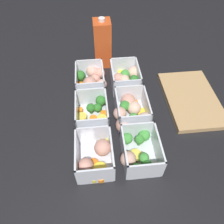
% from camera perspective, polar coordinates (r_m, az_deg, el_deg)
% --- Properties ---
extents(ground_plane, '(4.00, 4.00, 0.00)m').
position_cam_1_polar(ground_plane, '(0.75, 0.00, -1.35)').
color(ground_plane, black).
extents(container_near_left, '(0.15, 0.12, 0.08)m').
position_cam_1_polar(container_near_left, '(0.84, -5.38, 8.44)').
color(container_near_left, silver).
rests_on(container_near_left, ground_plane).
extents(container_near_center, '(0.14, 0.11, 0.08)m').
position_cam_1_polar(container_near_center, '(0.73, -5.06, -0.42)').
color(container_near_center, silver).
rests_on(container_near_center, ground_plane).
extents(container_near_right, '(0.15, 0.11, 0.08)m').
position_cam_1_polar(container_near_right, '(0.63, -4.27, -11.52)').
color(container_near_right, silver).
rests_on(container_near_right, ground_plane).
extents(container_far_left, '(0.14, 0.12, 0.08)m').
position_cam_1_polar(container_far_left, '(0.85, 3.72, 9.10)').
color(container_far_left, silver).
rests_on(container_far_left, ground_plane).
extents(container_far_center, '(0.17, 0.13, 0.08)m').
position_cam_1_polar(container_far_center, '(0.73, 4.90, 0.05)').
color(container_far_center, silver).
rests_on(container_far_center, ground_plane).
extents(container_far_right, '(0.14, 0.12, 0.08)m').
position_cam_1_polar(container_far_right, '(0.64, 6.88, -10.31)').
color(container_far_right, silver).
rests_on(container_far_right, ground_plane).
extents(juice_carton, '(0.07, 0.07, 0.20)m').
position_cam_1_polar(juice_carton, '(0.91, -2.49, 17.34)').
color(juice_carton, '#D14C1E').
rests_on(juice_carton, ground_plane).
extents(cutting_board, '(0.28, 0.18, 0.02)m').
position_cam_1_polar(cutting_board, '(0.84, 19.97, 3.28)').
color(cutting_board, tan).
rests_on(cutting_board, ground_plane).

